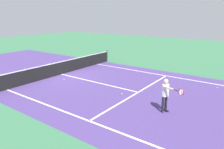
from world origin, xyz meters
The scene contains 11 objects.
ground_plane centered at (0.00, 0.00, 0.00)m, with size 60.00×60.00×0.00m, color #38724C.
court_surface_inbounds centered at (0.00, 0.00, 0.00)m, with size 10.62×24.40×0.00m, color #4C387A.
line_sideline_left centered at (-4.11, -5.95, 0.00)m, with size 0.10×11.89×0.01m, color white.
line_sideline_right centered at (4.11, -5.95, 0.00)m, with size 0.10×11.89×0.01m, color white.
line_service_near centered at (0.00, -6.40, 0.00)m, with size 8.22×0.10×0.01m, color white.
line_center_service centered at (0.00, -3.20, 0.00)m, with size 0.10×6.40×0.01m, color white.
net centered at (0.00, 0.00, 0.49)m, with size 11.20×0.09×1.07m.
player_near centered at (-1.50, -8.56, 0.95)m, with size 0.71×1.09×1.54m.
tennis_ball_mid_court centered at (-0.84, -5.85, 0.03)m, with size 0.07×0.07×0.07m, color #CCE033.
tennis_ball_near_net centered at (-0.86, -1.24, 0.03)m, with size 0.07×0.07×0.07m, color #CCE033.
tennis_ball_back_corner centered at (3.33, -9.88, 0.03)m, with size 0.07×0.07×0.07m, color #CCE033.
Camera 1 is at (-9.81, -11.67, 4.17)m, focal length 33.51 mm.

